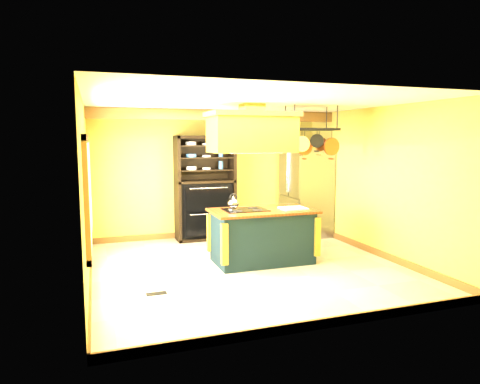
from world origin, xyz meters
TOP-DOWN VIEW (x-y plane):
  - floor at (0.00, 0.00)m, footprint 5.00×5.00m
  - ceiling at (0.00, 0.00)m, footprint 5.00×5.00m
  - wall_back at (0.00, 2.50)m, footprint 5.00×0.02m
  - wall_front at (0.00, -2.50)m, footprint 5.00×0.02m
  - wall_left at (-2.50, 0.00)m, footprint 0.02×5.00m
  - wall_right at (2.50, 0.00)m, footprint 0.02×5.00m
  - ceiling_beam at (0.00, 1.70)m, footprint 5.00×0.15m
  - window_near at (-2.47, -0.80)m, footprint 0.06×1.06m
  - window_far at (-2.47, 0.60)m, footprint 0.06×1.06m
  - kitchen_island at (0.33, 0.20)m, footprint 1.77×0.99m
  - range_hood at (0.14, 0.20)m, footprint 1.47×0.83m
  - pot_rack at (1.25, 0.20)m, footprint 1.00×0.45m
  - refrigerator at (2.05, 1.90)m, footprint 0.85×1.01m
  - hutch at (-0.16, 2.26)m, footprint 1.24×0.57m
  - floor_register at (-1.63, -0.78)m, footprint 0.28×0.12m

SIDE VIEW (x-z plane):
  - floor at x=0.00m, z-range 0.00..0.00m
  - floor_register at x=-1.63m, z-range 0.00..0.01m
  - kitchen_island at x=0.33m, z-range -0.09..1.02m
  - hutch at x=-0.16m, z-range -0.24..1.95m
  - refrigerator at x=2.05m, z-range -0.02..1.95m
  - wall_back at x=0.00m, z-range 0.00..2.70m
  - wall_front at x=0.00m, z-range 0.00..2.70m
  - wall_left at x=-2.50m, z-range 0.00..2.70m
  - wall_right at x=2.50m, z-range 0.00..2.70m
  - window_near at x=-2.47m, z-range 0.62..2.18m
  - window_far at x=-2.47m, z-range 0.62..2.18m
  - pot_rack at x=1.25m, z-range 1.74..2.60m
  - range_hood at x=0.14m, z-range 1.85..2.65m
  - ceiling_beam at x=0.00m, z-range 2.49..2.69m
  - ceiling at x=0.00m, z-range 2.70..2.70m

